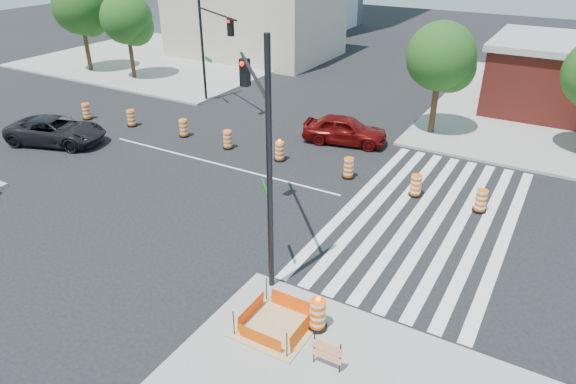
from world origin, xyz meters
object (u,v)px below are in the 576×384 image
at_px(signal_pole_se, 260,130).
at_px(signal_pole_nw, 210,34).
at_px(red_coupe, 345,130).
at_px(dark_suv, 56,131).

distance_m(signal_pole_se, signal_pole_nw, 18.22).
distance_m(red_coupe, signal_pole_nw, 11.08).
height_order(dark_suv, signal_pole_se, signal_pole_se).
xyz_separation_m(red_coupe, signal_pole_nw, (-10.22, 1.46, 4.02)).
height_order(signal_pole_se, signal_pole_nw, signal_pole_se).
relative_size(signal_pole_se, signal_pole_nw, 1.05).
height_order(red_coupe, dark_suv, red_coupe).
bearing_deg(red_coupe, dark_suv, 108.02).
relative_size(dark_suv, signal_pole_nw, 0.69).
xyz_separation_m(red_coupe, signal_pole_se, (2.15, -11.90, 4.27)).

